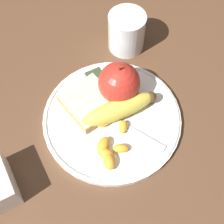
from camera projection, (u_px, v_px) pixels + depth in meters
name	position (u px, v px, depth m)	size (l,w,h in m)	color
ground_plane	(112.00, 120.00, 0.61)	(3.00, 3.00, 0.00)	brown
plate	(112.00, 118.00, 0.61)	(0.27, 0.27, 0.01)	white
juice_glass	(126.00, 33.00, 0.67)	(0.08, 0.08, 0.09)	silver
apple	(119.00, 83.00, 0.59)	(0.08, 0.08, 0.09)	red
banana	(120.00, 109.00, 0.59)	(0.05, 0.16, 0.04)	#E0CC4C
bread_slice	(90.00, 102.00, 0.61)	(0.11, 0.11, 0.02)	tan
fork	(112.00, 119.00, 0.60)	(0.18, 0.11, 0.00)	silver
jam_packet	(97.00, 80.00, 0.63)	(0.04, 0.03, 0.02)	white
orange_segment_0	(106.00, 153.00, 0.56)	(0.04, 0.03, 0.02)	#F9A32D
orange_segment_1	(103.00, 145.00, 0.56)	(0.04, 0.04, 0.02)	#F9A32D
orange_segment_2	(104.00, 122.00, 0.59)	(0.02, 0.03, 0.02)	#F9A32D
orange_segment_3	(121.00, 148.00, 0.56)	(0.03, 0.03, 0.02)	#F9A32D
orange_segment_4	(109.00, 161.00, 0.55)	(0.04, 0.03, 0.02)	#F9A32D
orange_segment_5	(123.00, 127.00, 0.58)	(0.03, 0.03, 0.02)	#F9A32D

